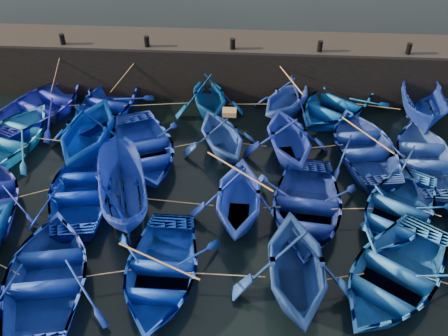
{
  "coord_description": "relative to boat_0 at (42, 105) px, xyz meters",
  "views": [
    {
      "loc": [
        0.94,
        -11.77,
        13.02
      ],
      "look_at": [
        0.0,
        3.2,
        0.7
      ],
      "focal_mm": 40.0,
      "sensor_mm": 36.0,
      "label": 1
    }
  ],
  "objects": [
    {
      "name": "boat_12",
      "position": [
        16.91,
        -2.87,
        -0.03
      ],
      "size": [
        3.83,
        5.27,
        1.08
      ],
      "primitive_type": "imported",
      "rotation": [
        0.0,
        0.0,
        3.16
      ],
      "color": "#2C51AE",
      "rests_on": "ground"
    },
    {
      "name": "boat_15",
      "position": [
        5.13,
        -6.0,
        0.32
      ],
      "size": [
        3.01,
        4.91,
        1.78
      ],
      "primitive_type": "imported",
      "rotation": [
        0.0,
        0.0,
        3.44
      ],
      "color": "navy",
      "rests_on": "ground"
    },
    {
      "name": "bollard_4",
      "position": [
        16.73,
        2.17,
        2.3
      ],
      "size": [
        0.24,
        0.24,
        0.5
      ],
      "primitive_type": "cylinder",
      "color": "black",
      "rests_on": "quay_top"
    },
    {
      "name": "boat_3",
      "position": [
        11.36,
        0.78,
        0.4
      ],
      "size": [
        4.68,
        4.81,
        1.93
      ],
      "primitive_type": "imported",
      "rotation": [
        0.0,
        0.0,
        -0.6
      ],
      "color": "#2240A7",
      "rests_on": "ground"
    },
    {
      "name": "boat_11",
      "position": [
        14.49,
        -2.21,
        -0.03
      ],
      "size": [
        4.53,
        5.76,
        1.08
      ],
      "primitive_type": "imported",
      "rotation": [
        0.0,
        0.0,
        3.3
      ],
      "color": "navy",
      "rests_on": "ground"
    },
    {
      "name": "boat_23",
      "position": [
        11.24,
        -9.3,
        0.63
      ],
      "size": [
        4.17,
        4.76,
        2.4
      ],
      "primitive_type": "imported",
      "rotation": [
        0.0,
        0.0,
        0.05
      ],
      "color": "navy",
      "rests_on": "ground"
    },
    {
      "name": "boat_22",
      "position": [
        7.01,
        -9.29,
        -0.06
      ],
      "size": [
        3.63,
        5.0,
        1.02
      ],
      "primitive_type": "imported",
      "rotation": [
        0.0,
        0.0,
        -0.02
      ],
      "color": "#0932B9",
      "rests_on": "ground"
    },
    {
      "name": "ground",
      "position": [
        8.73,
        -7.43,
        -0.57
      ],
      "size": [
        120.0,
        120.0,
        0.0
      ],
      "primitive_type": "plane",
      "color": "black",
      "rests_on": "ground"
    },
    {
      "name": "boat_2",
      "position": [
        7.73,
        0.66,
        0.42
      ],
      "size": [
        3.98,
        4.37,
        1.97
      ],
      "primitive_type": "imported",
      "rotation": [
        0.0,
        0.0,
        0.22
      ],
      "color": "navy",
      "rests_on": "ground"
    },
    {
      "name": "boat_9",
      "position": [
        8.53,
        -2.38,
        0.42
      ],
      "size": [
        4.47,
        4.74,
        1.97
      ],
      "primitive_type": "imported",
      "rotation": [
        0.0,
        0.0,
        3.56
      ],
      "color": "#23489F",
      "rests_on": "ground"
    },
    {
      "name": "boat_5",
      "position": [
        17.47,
        0.72,
        0.35
      ],
      "size": [
        2.28,
        4.9,
        1.83
      ],
      "primitive_type": "imported",
      "rotation": [
        0.0,
        0.0,
        -0.11
      ],
      "color": "navy",
      "rests_on": "ground"
    },
    {
      "name": "boat_0",
      "position": [
        0.0,
        0.0,
        0.0
      ],
      "size": [
        5.81,
        6.59,
        1.13
      ],
      "primitive_type": "imported",
      "rotation": [
        0.0,
        0.0,
        2.72
      ],
      "color": "#141D99",
      "rests_on": "ground"
    },
    {
      "name": "bollard_3",
      "position": [
        12.73,
        2.17,
        2.3
      ],
      "size": [
        0.24,
        0.24,
        0.5
      ],
      "primitive_type": "cylinder",
      "color": "black",
      "rests_on": "quay_top"
    },
    {
      "name": "boat_10",
      "position": [
        11.3,
        -2.51,
        0.53
      ],
      "size": [
        4.37,
        4.81,
        2.19
      ],
      "primitive_type": "imported",
      "rotation": [
        0.0,
        0.0,
        3.35
      ],
      "color": "#182FAC",
      "rests_on": "ground"
    },
    {
      "name": "boat_6",
      "position": [
        -0.47,
        -2.51,
        -0.04
      ],
      "size": [
        4.79,
        5.81,
        1.05
      ],
      "primitive_type": "imported",
      "rotation": [
        0.0,
        0.0,
        2.88
      ],
      "color": "blue",
      "rests_on": "ground"
    },
    {
      "name": "quay_top",
      "position": [
        8.73,
        3.07,
        1.99
      ],
      "size": [
        26.0,
        2.5,
        0.12
      ],
      "primitive_type": "cube",
      "color": "black",
      "rests_on": "quay_wall"
    },
    {
      "name": "loose_oars",
      "position": [
        10.56,
        -4.23,
        1.02
      ],
      "size": [
        9.73,
        12.15,
        1.23
      ],
      "color": "#99724C",
      "rests_on": "ground"
    },
    {
      "name": "boat_14",
      "position": [
        3.46,
        -5.56,
        -0.05
      ],
      "size": [
        4.34,
        5.51,
        1.04
      ],
      "primitive_type": "imported",
      "rotation": [
        0.0,
        0.0,
        3.3
      ],
      "color": "#0321A4",
      "rests_on": "ground"
    },
    {
      "name": "quay_wall",
      "position": [
        8.73,
        3.07,
        0.68
      ],
      "size": [
        26.0,
        2.5,
        2.5
      ],
      "primitive_type": "cube",
      "color": "black",
      "rests_on": "ground"
    },
    {
      "name": "wooden_crate",
      "position": [
        8.83,
        -2.38,
        1.51
      ],
      "size": [
        0.56,
        0.45,
        0.22
      ],
      "primitive_type": "cube",
      "color": "olive",
      "rests_on": "boat_9"
    },
    {
      "name": "boat_7",
      "position": [
        3.04,
        -2.73,
        0.68
      ],
      "size": [
        4.46,
        5.06,
        2.5
      ],
      "primitive_type": "imported",
      "rotation": [
        0.0,
        0.0,
        3.06
      ],
      "color": "#002D9A",
      "rests_on": "ground"
    },
    {
      "name": "bollard_2",
      "position": [
        8.73,
        2.17,
        2.3
      ],
      "size": [
        0.24,
        0.24,
        0.5
      ],
      "primitive_type": "cylinder",
      "color": "black",
      "rests_on": "quay_top"
    },
    {
      "name": "boat_16",
      "position": [
        9.37,
        -6.2,
        0.53
      ],
      "size": [
        3.7,
        4.26,
        2.19
      ],
      "primitive_type": "imported",
      "rotation": [
        0.0,
        0.0,
        -0.03
      ],
      "color": "blue",
      "rests_on": "ground"
    },
    {
      "name": "boat_1",
      "position": [
        2.87,
        0.2,
        -0.04
      ],
      "size": [
        4.59,
        5.72,
        1.06
      ],
      "primitive_type": "imported",
      "rotation": [
        0.0,
        0.0,
        -0.2
      ],
      "color": "#0D259C",
      "rests_on": "ground"
    },
    {
      "name": "boat_21",
      "position": [
        3.57,
        -9.7,
        0.0
      ],
      "size": [
        4.84,
        6.1,
        1.14
      ],
      "primitive_type": "imported",
      "rotation": [
        0.0,
        0.0,
        3.32
      ],
      "color": "navy",
      "rests_on": "ground"
    },
    {
      "name": "boat_18",
      "position": [
        15.07,
        -5.99,
        -0.06
      ],
      "size": [
        5.47,
        6.01,
        1.02
      ],
      "primitive_type": "imported",
      "rotation": [
        0.0,
        0.0,
        -0.5
      ],
      "color": "#114794",
      "rests_on": "ground"
    },
    {
      "name": "boat_17",
      "position": [
        11.79,
        -6.12,
        -0.01
      ],
      "size": [
        4.41,
        5.77,
        1.12
      ],
      "primitive_type": "imported",
      "rotation": [
        0.0,
        0.0,
        -0.11
      ],
      "color": "navy",
      "rests_on": "ground"
    },
    {
      "name": "boat_8",
      "position": [
        5.31,
        -2.95,
        -0.03
      ],
      "size": [
        5.39,
        6.22,
        1.08
      ],
      "primitive_type": "imported",
      "rotation": [
        0.0,
        0.0,
        0.38
      ],
      "color": "#1633C9",
      "rests_on": "ground"
    },
    {
      "name": "bollard_1",
      "position": [
        4.73,
        2.17,
        2.3
      ],
      "size": [
        0.24,
        0.24,
        0.5
      ],
      "primitive_type": "cylinder",
      "color": "black",
      "rests_on": "quay_top"
    },
    {
      "name": "mooring_ropes",
      "position": [
        8.75,
        -2.43,
        0.31
      ],
      "size": [
        17.51,
        12.01,
        2.1
      ],
      "color": "tan",
      "rests_on": "ground"
    },
    {
      "name": "boat_4",
      "position": [
        13.69,
        1.07,
        -0.0
      ],
      "size": [
        6.32,
        6.66,
        1.12
      ],
      "primitive_type": "imported",
      "rotation": [
        0.0,
        0.0,
        -0.63
      ],
      "color": "#064498",
      "rests_on": "ground"
    },
    {
      "name": "bollard_0",
      "position": [
        0.73,
        2.17,
        2.3
      ],
      "size": [
        0.24,
        0.24,
        0.5
      ],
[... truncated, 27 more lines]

